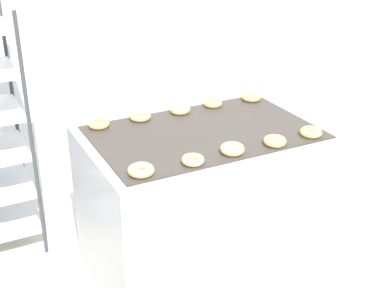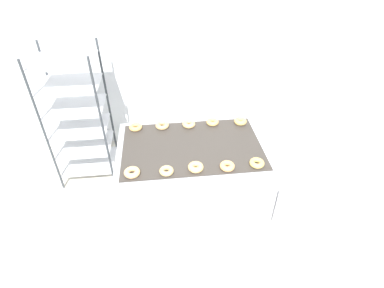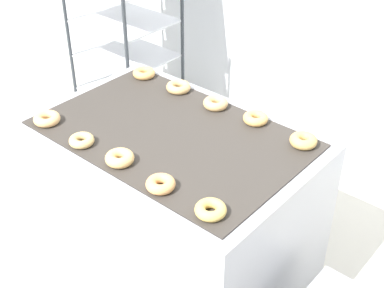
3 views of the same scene
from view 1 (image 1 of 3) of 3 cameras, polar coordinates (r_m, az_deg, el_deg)
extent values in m
cube|color=silver|center=(4.14, -8.33, 14.92)|extent=(8.00, 0.05, 2.80)
cube|color=#A8AAB2|center=(3.23, 1.22, -5.94)|extent=(1.34, 0.91, 0.87)
cube|color=#38332D|center=(3.03, 1.29, 1.28)|extent=(1.23, 0.80, 0.01)
cube|color=#262628|center=(3.02, 11.19, -4.88)|extent=(0.12, 0.07, 0.10)
cylinder|color=#33383D|center=(3.28, -16.70, 0.09)|extent=(0.02, 0.02, 1.55)
cylinder|color=#33383D|center=(3.76, -18.32, 3.00)|extent=(0.02, 0.02, 1.55)
cube|color=#A8AAB2|center=(3.81, 14.73, -5.46)|extent=(0.36, 0.38, 0.44)
torus|color=#EBB470|center=(2.56, -5.47, -2.80)|extent=(0.13, 0.13, 0.04)
torus|color=#DAB36D|center=(2.65, 0.09, -1.72)|extent=(0.12, 0.12, 0.04)
torus|color=#ECBB6E|center=(2.76, 4.32, -0.54)|extent=(0.13, 0.13, 0.05)
torus|color=#EBA762|center=(2.88, 8.83, 0.31)|extent=(0.12, 0.12, 0.04)
torus|color=#DFBA5E|center=(3.03, 12.57, 1.24)|extent=(0.12, 0.12, 0.04)
torus|color=#DFA75D|center=(3.12, -9.91, 2.14)|extent=(0.12, 0.12, 0.04)
torus|color=tan|center=(3.20, -5.56, 2.97)|extent=(0.13, 0.13, 0.04)
torus|color=tan|center=(3.29, -1.30, 3.70)|extent=(0.13, 0.13, 0.04)
torus|color=#E6B05F|center=(3.40, 2.21, 4.40)|extent=(0.12, 0.12, 0.04)
torus|color=tan|center=(3.52, 6.35, 5.00)|extent=(0.12, 0.12, 0.05)
camera|label=2|loc=(1.21, 57.10, 36.01)|focal=28.00mm
camera|label=3|loc=(2.93, 48.39, 20.13)|focal=50.00mm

